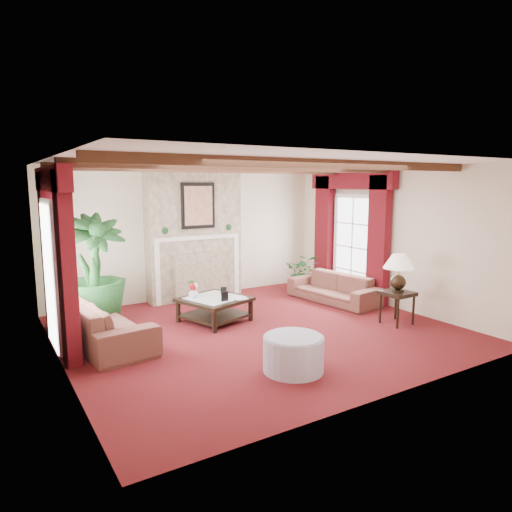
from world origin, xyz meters
TOP-DOWN VIEW (x-y plane):
  - floor at (0.00, 0.00)m, footprint 6.00×6.00m
  - ceiling at (0.00, 0.00)m, footprint 6.00×6.00m
  - back_wall at (0.00, 2.75)m, footprint 6.00×0.02m
  - left_wall at (-3.00, 0.00)m, footprint 0.02×5.50m
  - right_wall at (3.00, 0.00)m, footprint 0.02×5.50m
  - ceiling_beams at (0.00, 0.00)m, footprint 6.00×3.00m
  - fireplace at (0.00, 2.55)m, footprint 2.00×0.52m
  - french_door_left at (-2.97, 1.00)m, footprint 0.10×1.10m
  - french_door_right at (2.97, 1.00)m, footprint 0.10×1.10m
  - curtains_left at (-2.86, 1.00)m, footprint 0.20×2.40m
  - curtains_right at (2.86, 1.00)m, footprint 0.20×2.40m
  - sofa_left at (-2.32, 0.77)m, footprint 2.41×1.14m
  - sofa_right at (2.27, 0.80)m, footprint 2.08×1.06m
  - potted_palm at (-2.22, 1.69)m, footprint 1.45×2.12m
  - small_plant at (2.36, 1.91)m, footprint 1.58×1.58m
  - coffee_table at (-0.39, 0.85)m, footprint 1.29×1.29m
  - side_table at (2.21, -0.91)m, footprint 0.55×0.55m
  - ottoman at (-0.49, -1.61)m, footprint 0.78×0.78m
  - table_lamp at (2.21, -0.91)m, footprint 0.52×0.52m
  - flower_vase at (-0.69, 1.07)m, footprint 0.29×0.29m
  - book at (-0.16, 0.57)m, footprint 0.22×0.05m
  - photo_frame_a at (-0.35, 0.54)m, footprint 0.13×0.03m
  - photo_frame_b at (-0.14, 0.99)m, footprint 0.11×0.06m

SIDE VIEW (x-z plane):
  - floor at x=0.00m, z-range 0.00..0.00m
  - coffee_table at x=-0.39m, z-range 0.00..0.42m
  - ottoman at x=-0.49m, z-range 0.00..0.46m
  - side_table at x=2.21m, z-range 0.00..0.57m
  - small_plant at x=2.36m, z-range 0.00..0.65m
  - sofa_right at x=2.27m, z-range 0.00..0.76m
  - sofa_left at x=-2.32m, z-range 0.00..0.89m
  - photo_frame_b at x=-0.14m, z-range 0.42..0.56m
  - photo_frame_a at x=-0.35m, z-range 0.42..0.59m
  - flower_vase at x=-0.69m, z-range 0.42..0.59m
  - potted_palm at x=-2.22m, z-range 0.00..1.06m
  - book at x=-0.16m, z-range 0.42..0.71m
  - table_lamp at x=2.21m, z-range 0.57..1.23m
  - back_wall at x=0.00m, z-range 0.00..2.70m
  - left_wall at x=-3.00m, z-range 0.00..2.70m
  - right_wall at x=3.00m, z-range 0.00..2.70m
  - french_door_left at x=-2.97m, z-range 1.05..3.21m
  - french_door_right at x=2.97m, z-range 1.05..3.21m
  - curtains_left at x=-2.86m, z-range 1.28..3.83m
  - curtains_right at x=2.86m, z-range 1.28..3.83m
  - ceiling_beams at x=0.00m, z-range 2.58..2.70m
  - ceiling at x=0.00m, z-range 2.70..2.70m
  - fireplace at x=0.00m, z-range 1.35..4.05m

